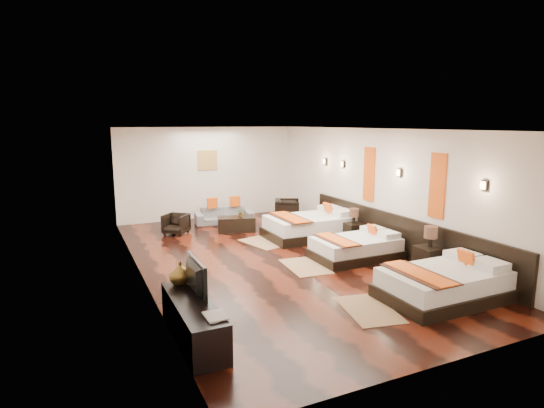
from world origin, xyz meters
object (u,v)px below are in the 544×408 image
armchair_right (287,210)px  armchair_left (176,224)px  figurine (180,273)px  sofa (224,215)px  bed_mid (356,247)px  nightstand_a (429,257)px  bed_near (444,284)px  tv (191,277)px  tv_console (193,320)px  book (205,318)px  coffee_table (236,224)px  nightstand_b (353,230)px  bed_far (311,226)px  table_plant (241,212)px

armchair_right → armchair_left: bearing=119.5°
figurine → sofa: size_ratio=0.21×
bed_mid → sofa: 4.71m
bed_mid → nightstand_a: nightstand_a is taller
bed_near → tv: bearing=171.0°
tv_console → book: bearing=-90.0°
figurine → coffee_table: figurine is taller
bed_near → armchair_left: bearing=116.2°
figurine → sofa: bearing=65.6°
book → figurine: 1.33m
armchair_left → nightstand_a: bearing=-12.4°
bed_mid → nightstand_b: nightstand_b is taller
bed_far → nightstand_a: size_ratio=2.42×
armchair_left → coffee_table: armchair_left is taller
bed_mid → tv_console: bearing=-153.3°
bed_mid → coffee_table: size_ratio=1.88×
bed_far → table_plant: 1.99m
bed_mid → figurine: size_ratio=5.32×
armchair_left → coffee_table: (1.57, -0.39, -0.07)m
bed_near → coffee_table: (-1.54, 5.90, -0.07)m
tv_console → sofa: (2.66, 6.56, -0.03)m
coffee_table → tv_console: bearing=-115.7°
tv_console → sofa: tv_console is taller
bed_mid → book: size_ratio=5.58×
bed_far → nightstand_b: size_ratio=2.70×
bed_far → tv: (-4.15, -3.84, 0.51)m
sofa → nightstand_a: bearing=-61.3°
bed_mid → bed_far: bed_far is taller
bed_near → bed_mid: (-0.00, 2.50, -0.03)m
figurine → table_plant: 5.53m
nightstand_a → tv: bearing=-174.5°
nightstand_b → sofa: bearing=125.0°
bed_mid → table_plant: bearing=112.7°
bed_mid → book: bearing=-147.0°
bed_mid → bed_near: bearing=-89.9°
bed_mid → book: 5.01m
armchair_right → nightstand_b: bearing=-144.4°
bed_near → nightstand_b: 3.76m
nightstand_a → nightstand_b: (-0.00, 2.56, -0.03)m
book → coffee_table: size_ratio=0.34×
book → tv_console: bearing=90.0°
bed_mid → nightstand_a: (0.75, -1.38, 0.08)m
bed_far → nightstand_a: nightstand_a is taller
armchair_left → armchair_right: armchair_right is taller
book → sofa: (2.66, 7.17, -0.32)m
sofa → book: bearing=-103.1°
sofa → armchair_right: armchair_right is taller
bed_mid → table_plant: (-1.41, 3.37, 0.27)m
nightstand_b → tv_console: size_ratio=0.47×
nightstand_a → book: (-4.95, -1.34, 0.24)m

